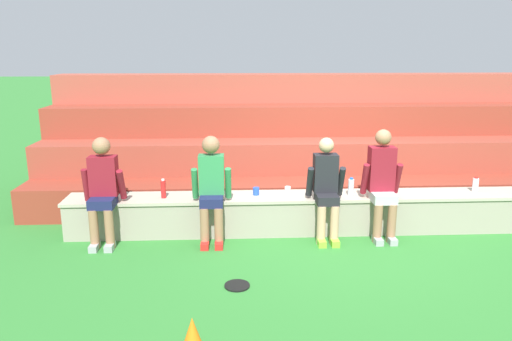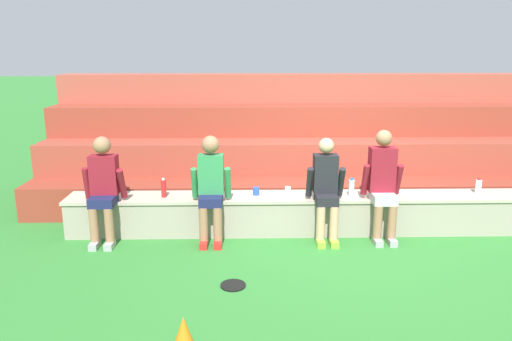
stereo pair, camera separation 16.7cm
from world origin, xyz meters
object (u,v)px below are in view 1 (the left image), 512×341
person_right_of_center (382,182)px  water_bottle_mid_right (475,185)px  person_center (326,187)px  water_bottle_center_gap (163,189)px  person_far_left (103,188)px  frisbee (237,286)px  sports_cone (193,335)px  plastic_cup_left_end (256,191)px  person_left_of_center (211,186)px  plastic_cup_right_end (288,190)px  water_bottle_near_right (351,187)px

person_right_of_center → water_bottle_mid_right: size_ratio=6.78×
person_center → water_bottle_center_gap: 2.11m
water_bottle_center_gap → person_far_left: bearing=-160.3°
person_center → frisbee: size_ratio=4.94×
person_right_of_center → sports_cone: 3.37m
plastic_cup_left_end → sports_cone: plastic_cup_left_end is taller
person_left_of_center → person_center: bearing=0.3°
plastic_cup_left_end → plastic_cup_right_end: size_ratio=0.96×
water_bottle_near_right → plastic_cup_right_end: size_ratio=2.26×
water_bottle_mid_right → plastic_cup_left_end: 3.00m
person_far_left → sports_cone: size_ratio=4.34×
person_far_left → person_right_of_center: 3.54m
sports_cone → person_left_of_center: bearing=88.3°
water_bottle_near_right → plastic_cup_left_end: bearing=176.0°
water_bottle_center_gap → person_right_of_center: bearing=-4.3°
plastic_cup_left_end → sports_cone: 2.81m
person_center → sports_cone: bearing=-122.7°
water_bottle_mid_right → water_bottle_near_right: 1.75m
plastic_cup_left_end → frisbee: (-0.28, -1.59, -0.55)m
person_right_of_center → water_bottle_mid_right: 1.43m
frisbee → person_left_of_center: bearing=103.4°
person_left_of_center → water_bottle_center_gap: 0.69m
person_left_of_center → water_bottle_near_right: 1.86m
person_center → sports_cone: person_center is taller
water_bottle_mid_right → plastic_cup_right_end: water_bottle_mid_right is taller
sports_cone → person_far_left: bearing=118.2°
plastic_cup_right_end → frisbee: (-0.70, -1.60, -0.55)m
person_left_of_center → water_bottle_center_gap: size_ratio=5.30×
person_center → person_right_of_center: (0.73, 0.03, 0.06)m
person_left_of_center → water_bottle_mid_right: person_left_of_center is taller
water_bottle_mid_right → sports_cone: bearing=-143.4°
water_bottle_mid_right → water_bottle_center_gap: bearing=-178.9°
person_far_left → plastic_cup_left_end: 1.96m
water_bottle_mid_right → person_center: bearing=-171.2°
person_far_left → person_left_of_center: person_left_of_center is taller
water_bottle_near_right → frisbee: (-1.54, -1.51, -0.62)m
person_far_left → person_center: 2.81m
plastic_cup_left_end → plastic_cup_right_end: (0.42, 0.00, 0.00)m
water_bottle_mid_right → frisbee: (-3.28, -1.60, -0.60)m
water_bottle_center_gap → frisbee: size_ratio=0.96×
water_bottle_near_right → sports_cone: 3.27m
water_bottle_near_right → frisbee: 2.24m
person_center → sports_cone: 2.88m
person_right_of_center → water_bottle_near_right: person_right_of_center is taller
person_left_of_center → person_right_of_center: bearing=1.1°
frisbee → person_right_of_center: bearing=34.7°
person_center → person_far_left: bearing=-179.9°
person_right_of_center → water_bottle_mid_right: person_right_of_center is taller
person_far_left → person_right_of_center: (3.54, 0.04, 0.02)m
water_bottle_center_gap → water_bottle_near_right: bearing=-0.4°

